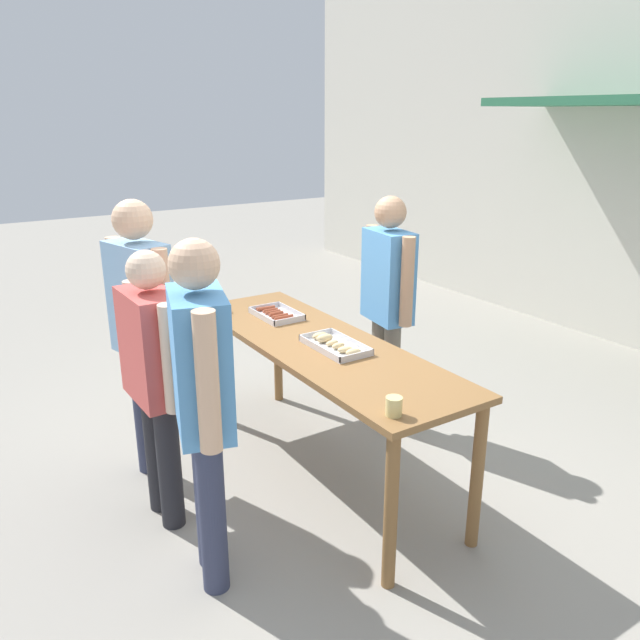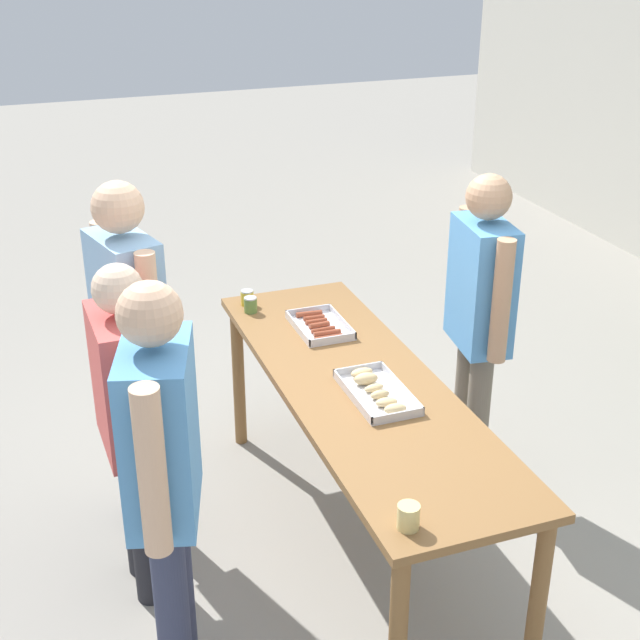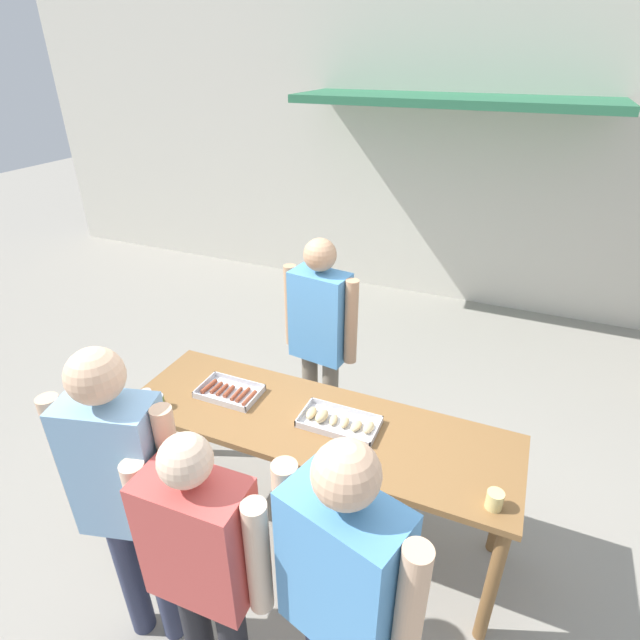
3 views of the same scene
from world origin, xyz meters
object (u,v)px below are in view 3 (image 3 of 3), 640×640
Objects in this scene: condiment_jar_mustard at (147,397)px; person_customer_holding_hotdog at (124,486)px; person_customer_with_cup at (342,592)px; person_customer_waiting_in_line at (202,559)px; food_tray_sausages at (229,392)px; food_tray_buns at (338,421)px; condiment_jar_ketchup at (158,401)px; beer_cup at (495,500)px; person_server_behind_table at (320,331)px.

condiment_jar_mustard is 0.88m from person_customer_holding_hotdog.
person_customer_with_cup is 1.10× the size of person_customer_waiting_in_line.
person_customer_waiting_in_line is at bearing -39.51° from condiment_jar_mustard.
food_tray_buns is at bearing 0.01° from food_tray_sausages.
condiment_jar_ketchup is 1.97m from beer_cup.
beer_cup is 1.70m from person_server_behind_table.
person_customer_holding_hotdog reaches higher than food_tray_sausages.
condiment_jar_ketchup is at bearing -139.18° from food_tray_sausages.
food_tray_buns is at bearing 13.12° from condiment_jar_mustard.
food_tray_buns is 1.09m from person_customer_waiting_in_line.
person_customer_waiting_in_line is (0.97, -0.80, -0.01)m from condiment_jar_mustard.
food_tray_sausages is at bearing -64.68° from person_customer_waiting_in_line.
condiment_jar_mustard and condiment_jar_ketchup have the same top height.
person_customer_waiting_in_line is (0.47, -0.09, -0.15)m from person_customer_holding_hotdog.
person_customer_holding_hotdog reaches higher than condiment_jar_ketchup.
person_customer_with_cup is (1.49, -0.76, 0.10)m from condiment_jar_ketchup.
person_customer_waiting_in_line is (-0.20, -1.07, 0.02)m from food_tray_buns.
person_customer_with_cup reaches higher than food_tray_buns.
beer_cup is 0.05× the size of person_customer_with_cup.
beer_cup is (2.07, 0.01, 0.00)m from condiment_jar_mustard.
food_tray_sausages is 1.56m from person_customer_with_cup.
condiment_jar_ketchup is at bearing -10.94° from person_customer_with_cup.
person_server_behind_table is at bearing -48.43° from person_customer_with_cup.
person_customer_holding_hotdog is at bearing -124.29° from food_tray_buns.
person_customer_waiting_in_line is (0.24, -1.83, -0.10)m from person_server_behind_table.
beer_cup is at bearing -170.50° from person_customer_holding_hotdog.
beer_cup reaches higher than food_tray_buns.
food_tray_buns is at bearing 14.73° from condiment_jar_ketchup.
food_tray_buns is 0.25× the size of person_customer_holding_hotdog.
person_customer_with_cup is (0.86, -1.80, 0.01)m from person_server_behind_table.
beer_cup is (1.97, 0.01, 0.00)m from condiment_jar_ketchup.
person_customer_holding_hotdog is (0.40, -0.70, 0.14)m from condiment_jar_ketchup.
condiment_jar_ketchup is 0.91× the size of beer_cup.
person_customer_waiting_in_line is (0.54, -1.07, 0.02)m from food_tray_sausages.
food_tray_buns is at bearing 163.60° from beer_cup.
person_customer_with_cup reaches higher than beer_cup.
food_tray_buns is 0.26× the size of person_server_behind_table.
person_customer_waiting_in_line is at bearing 18.95° from person_customer_with_cup.
person_server_behind_table is at bearing 68.44° from food_tray_sausages.
person_customer_with_cup is (1.58, -0.77, 0.10)m from condiment_jar_mustard.
person_customer_waiting_in_line is (-0.62, -0.03, -0.10)m from person_customer_with_cup.
condiment_jar_mustard is 0.05× the size of person_customer_with_cup.
beer_cup is at bearing -9.17° from food_tray_sausages.
person_customer_waiting_in_line is at bearing -100.53° from food_tray_buns.
person_server_behind_table is 2.00m from person_customer_with_cup.
person_customer_with_cup reaches higher than person_server_behind_table.
person_customer_holding_hotdog is (-1.57, -0.71, 0.14)m from beer_cup.
condiment_jar_ketchup is (0.10, -0.01, 0.00)m from condiment_jar_mustard.
food_tray_buns is 1.12m from person_customer_with_cup.
food_tray_sausages is at bearing -179.99° from food_tray_buns.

